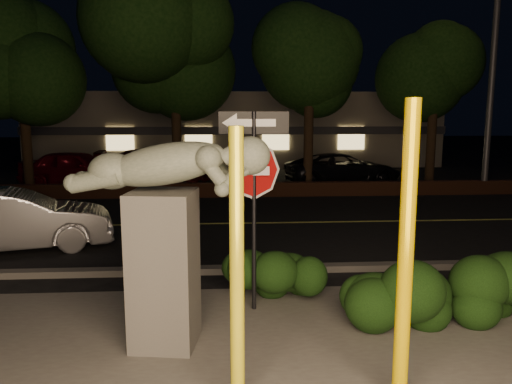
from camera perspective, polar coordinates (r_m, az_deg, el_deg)
ground at (r=16.30m, az=-1.13°, el=-1.31°), size 90.00×90.00×0.00m
patio at (r=5.86m, az=4.18°, el=-21.04°), size 14.00×6.00×0.02m
road at (r=13.36m, az=-0.53°, el=-3.61°), size 80.00×8.00×0.01m
lane_marking at (r=13.36m, az=-0.53°, el=-3.56°), size 80.00×0.12×0.00m
curb at (r=9.40m, az=0.88°, el=-8.79°), size 80.00×0.25×0.12m
brick_wall at (r=17.54m, az=-1.32°, el=0.26°), size 40.00×0.35×0.50m
parking_lot at (r=23.21m, az=-1.92°, el=1.83°), size 40.00×12.00×0.01m
building at (r=31.02m, az=-2.42°, el=7.36°), size 22.00×10.20×4.00m
tree_far_a at (r=20.50m, az=-25.42°, el=14.97°), size 4.60×4.60×7.43m
tree_far_b at (r=19.54m, az=-9.37°, el=18.14°), size 5.20×5.20×8.41m
tree_far_c at (r=19.28m, az=6.21°, el=17.15°), size 4.80×4.80×7.84m
tree_far_d at (r=21.14m, az=19.92°, el=15.30°), size 4.40×4.40×7.42m
yellow_pole_left at (r=4.89m, az=-2.19°, el=-9.21°), size 0.14×0.14×2.83m
yellow_pole_right at (r=5.11m, az=16.73°, el=-7.28°), size 0.15×0.15×3.09m
signpost at (r=7.20m, az=-0.24°, el=2.37°), size 1.00×0.08×2.96m
sculpture at (r=6.25m, az=-10.21°, el=-3.06°), size 2.51×0.99×2.67m
hedge_center at (r=7.98m, az=1.80°, el=-9.05°), size 1.92×1.22×0.93m
hedge_right at (r=7.12m, az=15.85°, el=-10.74°), size 1.97×1.49×1.15m
hedge_far_right at (r=8.01m, az=25.43°, el=-9.37°), size 1.58×1.03×1.07m
streetlight at (r=19.93m, az=25.13°, el=18.63°), size 1.61×0.71×10.97m
silver_sedan at (r=11.83m, az=-25.98°, el=-2.96°), size 4.26×2.46×1.33m
parked_car_red at (r=20.92m, az=-19.78°, el=2.51°), size 4.55×2.40×1.48m
parked_car_darkred at (r=21.61m, az=-11.43°, el=2.96°), size 4.98×2.40×1.40m
parked_car_dark at (r=20.67m, az=9.90°, el=2.59°), size 4.89×2.70×1.29m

